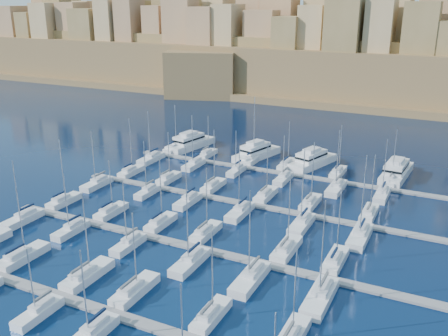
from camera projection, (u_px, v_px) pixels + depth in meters
The scene contains 52 objects.
ground at pixel (230, 223), 97.13m from camera, with size 600.00×600.00×0.00m, color black.
pontoon_near at pixel (123, 317), 68.17m from camera, with size 84.00×2.00×0.40m, color slate.
pontoon_mid_near at pixel (200, 249), 86.87m from camera, with size 84.00×2.00×0.40m, color slate.
pontoon_mid_far at pixel (250, 204), 105.57m from camera, with size 84.00×2.00×0.40m, color slate.
pontoon_far at pixel (285, 173), 124.27m from camera, with size 84.00×2.00×0.40m, color slate.
sailboat_1 at pixel (23, 256), 83.20m from camera, with size 2.88×9.59×13.25m.
sailboat_2 at pixel (87, 275), 77.58m from camera, with size 2.94×9.81×14.45m.
sailboat_3 at pixel (135, 290), 73.57m from camera, with size 2.80×9.32×13.21m.
sailboat_4 at pixel (211, 315), 67.73m from camera, with size 2.49×8.30×13.45m.
sailboat_8 at pixel (39, 312), 68.42m from camera, with size 2.31×7.71×10.95m.
sailboat_9 at pixel (92, 334), 63.99m from camera, with size 2.59×8.64×13.32m.
sailboat_12 at pixel (64, 201), 106.05m from camera, with size 2.55×8.49×14.41m.
sailboat_13 at pixel (111, 211), 100.80m from camera, with size 2.53×8.43×11.70m.
sailboat_14 at pixel (161, 222), 95.79m from camera, with size 2.50×8.35×13.87m.
sailboat_15 at pixel (206, 232), 91.84m from camera, with size 2.59×8.62×13.33m.
sailboat_16 at pixel (286, 249), 85.67m from camera, with size 2.82×9.39×14.46m.
sailboat_17 at pixel (335, 260), 81.96m from camera, with size 2.70×9.00×13.48m.
sailboat_18 at pixel (23, 219), 97.39m from camera, with size 2.69×8.97×13.08m.
sailboat_19 at pixel (71, 230), 92.83m from camera, with size 2.42×8.06×12.23m.
sailboat_20 at pixel (129, 244), 87.42m from camera, with size 2.39×7.96×13.10m.
sailboat_21 at pixel (190, 262), 81.48m from camera, with size 2.81×9.37×13.73m.
sailboat_22 at pixel (250, 278), 76.63m from camera, with size 3.04×10.12×15.78m.
sailboat_23 at pixel (320, 297), 71.90m from camera, with size 3.13×10.43×16.33m.
sailboat_24 at pixel (131, 171), 124.08m from camera, with size 2.49×8.32×14.41m.
sailboat_25 at pixel (169, 178), 119.39m from camera, with size 2.43×8.11×12.33m.
sailboat_26 at pixel (213, 186), 114.56m from camera, with size 2.56×8.52×14.20m.
sailboat_27 at pixel (266, 195), 109.32m from camera, with size 2.64×8.81×13.04m.
sailboat_28 at pixel (310, 203), 105.08m from camera, with size 2.63×8.75×14.08m.
sailboat_29 at pixel (369, 213), 99.96m from camera, with size 2.60×8.68×13.17m.
sailboat_30 at pixel (97, 183), 116.03m from camera, with size 2.70×8.99×13.75m.
sailboat_31 at pixel (148, 192), 111.03m from camera, with size 2.24×7.45×12.88m.
sailboat_32 at pixel (188, 201), 106.11m from camera, with size 2.56×8.53×13.34m.
sailboat_33 at pixel (240, 212), 100.67m from camera, with size 2.77×9.24×14.99m.
sailboat_34 at pixel (302, 224), 95.15m from camera, with size 2.84×9.48×16.10m.
sailboat_35 at pixel (360, 236), 90.24m from camera, with size 3.06×10.19×16.63m.
sailboat_36 at pixel (175, 148), 143.56m from camera, with size 2.78×9.26×13.49m.
sailboat_37 at pixel (208, 154), 138.30m from camera, with size 2.30×7.66×11.53m.
sailboat_38 at pixel (253, 158), 134.10m from camera, with size 3.18×10.61×17.65m.
sailboat_39 at pixel (287, 165), 129.29m from camera, with size 2.72×9.07×12.43m.
sailboat_40 at pixel (338, 172), 123.52m from camera, with size 2.57×8.57×12.94m.
sailboat_41 at pixel (391, 180), 118.05m from camera, with size 2.47×8.22×13.37m.
sailboat_42 at pixel (151, 158), 134.23m from camera, with size 2.91×9.70×14.07m.
sailboat_43 at pixel (194, 164), 129.34m from camera, with size 2.58×8.61×14.21m.
sailboat_44 at pixel (236, 171), 124.79m from camera, with size 2.28×7.60×11.45m.
sailboat_45 at pixel (283, 179), 119.26m from camera, with size 2.49×8.31×11.75m.
sailboat_46 at pixel (336, 188), 113.29m from camera, with size 2.91×9.70×14.69m.
sailboat_47 at pixel (382, 194), 109.48m from camera, with size 2.62×8.74×13.86m.
motor_yacht_a at pixel (190, 142), 145.61m from camera, with size 8.13×17.46×5.25m.
motor_yacht_b at pixel (256, 152), 136.45m from camera, with size 8.72×16.64×5.25m.
motor_yacht_c at pixel (312, 160), 129.89m from camera, with size 9.18×16.75×5.25m.
motor_yacht_d at pixel (396, 171), 121.48m from camera, with size 6.22×17.19×5.25m.
fortified_city at pixel (378, 61), 224.43m from camera, with size 460.00×108.95×59.52m.
Camera 1 is at (37.91, -79.96, 41.50)m, focal length 40.00 mm.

